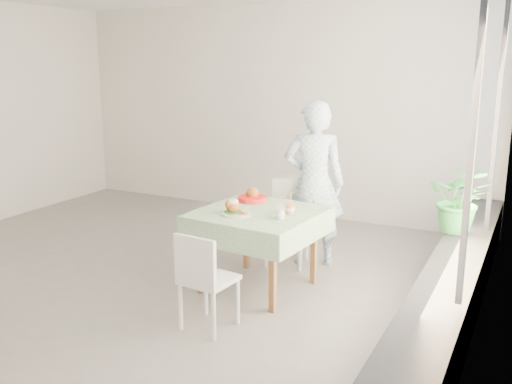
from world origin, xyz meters
The scene contains 14 objects.
floor centered at (0.00, 0.00, 0.00)m, with size 6.00×6.00×0.00m, color #5D5A58.
wall_back centered at (0.00, 2.50, 1.40)m, with size 6.00×0.02×2.80m, color silver.
wall_right centered at (3.00, 0.00, 1.40)m, with size 0.02×5.00×2.80m, color silver.
window_pane centered at (2.97, 0.00, 1.65)m, with size 0.01×4.80×2.18m, color #D1E0F9.
window_ledge centered at (2.80, 0.00, 0.25)m, with size 0.40×4.80×0.50m, color black.
cafe_table centered at (1.09, -0.08, 0.46)m, with size 1.13×1.13×0.74m.
chair_far centered at (1.07, 0.65, 0.27)m, with size 0.48×0.48×0.86m.
chair_near centered at (1.10, -0.97, 0.25)m, with size 0.41×0.41×0.80m.
diner centered at (1.29, 0.79, 0.85)m, with size 0.62×0.41×1.70m, color #7EACC9.
main_dish centered at (0.96, -0.27, 0.79)m, with size 0.29×0.29×0.15m.
juice_cup_orange centered at (1.39, -0.03, 0.80)m, with size 0.09×0.09×0.24m.
juice_cup_lemonade centered at (1.37, -0.22, 0.80)m, with size 0.09×0.09×0.24m.
second_dish centered at (0.87, 0.23, 0.78)m, with size 0.29×0.29×0.14m.
potted_plant centered at (2.70, 0.90, 0.81)m, with size 0.57×0.49×0.63m, color #2A8034.
Camera 1 is at (3.33, -4.53, 2.10)m, focal length 40.00 mm.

